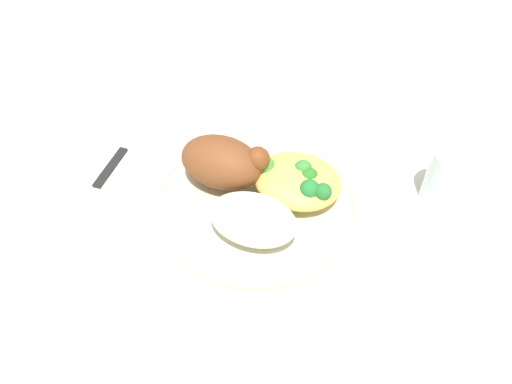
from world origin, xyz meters
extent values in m
plane|color=silver|center=(0.00, 0.00, 0.00)|extent=(2.00, 2.00, 0.00)
cylinder|color=beige|center=(0.00, 0.00, 0.01)|extent=(0.26, 0.26, 0.01)
torus|color=beige|center=(0.00, 0.00, 0.01)|extent=(0.27, 0.27, 0.01)
ellipsoid|color=brown|center=(-0.05, 0.01, 0.05)|extent=(0.11, 0.07, 0.07)
sphere|color=brown|center=(-0.01, 0.02, 0.06)|extent=(0.03, 0.03, 0.03)
ellipsoid|color=white|center=(0.02, -0.05, 0.04)|extent=(0.11, 0.08, 0.04)
ellipsoid|color=#E7C155|center=(0.04, 0.03, 0.04)|extent=(0.11, 0.10, 0.04)
sphere|color=#25702F|center=(0.08, 0.01, 0.05)|extent=(0.02, 0.02, 0.02)
sphere|color=#2C7423|center=(0.06, 0.03, 0.04)|extent=(0.03, 0.03, 0.03)
sphere|color=#429335|center=(0.00, 0.03, 0.05)|extent=(0.03, 0.03, 0.03)
sphere|color=#257732|center=(0.07, 0.01, 0.05)|extent=(0.03, 0.03, 0.03)
sphere|color=#30792E|center=(0.04, 0.02, 0.04)|extent=(0.02, 0.02, 0.02)
sphere|color=#3A8636|center=(0.05, 0.04, 0.05)|extent=(0.02, 0.02, 0.02)
cube|color=silver|center=(-0.17, -0.02, 0.00)|extent=(0.02, 0.11, 0.01)
cube|color=silver|center=(-0.18, 0.05, 0.00)|extent=(0.02, 0.04, 0.00)
cube|color=black|center=(-0.22, -0.01, 0.00)|extent=(0.02, 0.08, 0.01)
cube|color=silver|center=(-0.22, 0.08, 0.00)|extent=(0.03, 0.11, 0.00)
cylinder|color=silver|center=(0.22, 0.11, 0.04)|extent=(0.06, 0.06, 0.08)
cube|color=white|center=(0.22, -0.06, 0.00)|extent=(0.11, 0.12, 0.00)
camera|label=1|loc=(0.16, -0.39, 0.49)|focal=34.55mm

